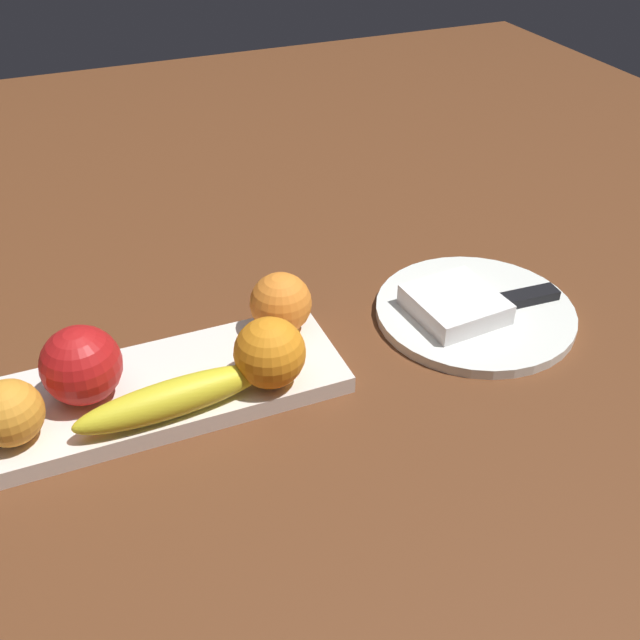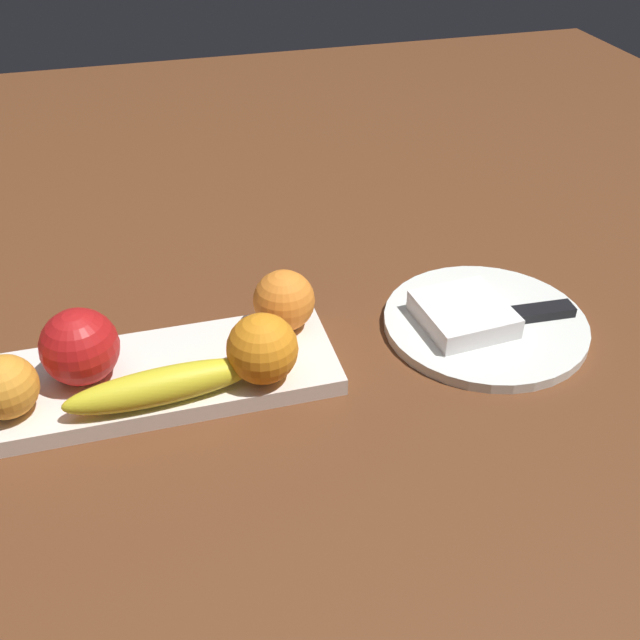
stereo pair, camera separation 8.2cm
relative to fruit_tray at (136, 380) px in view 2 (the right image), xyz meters
The scene contains 10 objects.
ground_plane 0.05m from the fruit_tray, 159.92° to the left, with size 2.40×2.40×0.00m, color brown.
fruit_tray is the anchor object (origin of this frame).
apple 0.07m from the fruit_tray, ahead, with size 0.08×0.08×0.08m, color red.
banana 0.07m from the fruit_tray, 116.59° to the left, with size 0.20×0.04×0.04m, color yellow.
orange_near_apple 0.13m from the fruit_tray, 13.63° to the left, with size 0.06×0.06×0.06m, color orange.
orange_near_banana 0.18m from the fruit_tray, 167.01° to the right, with size 0.07×0.07×0.07m, color orange.
orange_center 0.15m from the fruit_tray, 161.84° to the left, with size 0.08×0.08×0.08m, color orange.
dinner_plate 0.41m from the fruit_tray, behind, with size 0.24×0.24×0.01m, color white.
folded_napkin 0.38m from the fruit_tray, behind, with size 0.10×0.10×0.03m, color white.
knife 0.46m from the fruit_tray, behind, with size 0.18×0.03×0.01m.
Camera 2 is at (0.02, 0.63, 0.53)m, focal length 41.73 mm.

